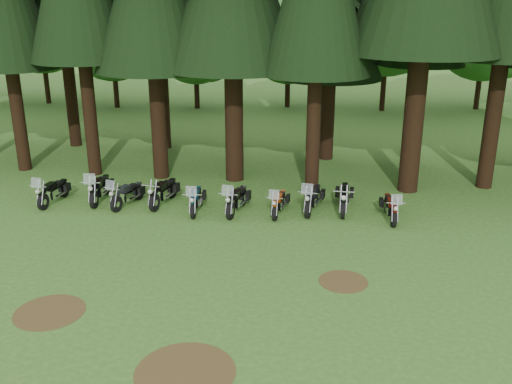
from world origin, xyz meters
TOP-DOWN VIEW (x-y plane):
  - ground at (0.00, 0.00)m, footprint 120.00×120.00m
  - decid_1 at (-15.99, 25.76)m, footprint 7.91×7.69m
  - decid_2 at (-10.43, 24.78)m, footprint 6.72×6.53m
  - decid_3 at (-4.71, 25.13)m, footprint 6.12×5.95m
  - decid_4 at (1.58, 26.32)m, footprint 5.93×5.76m
  - decid_5 at (8.29, 25.71)m, footprint 8.45×8.21m
  - decid_6 at (14.85, 27.01)m, footprint 7.06×6.86m
  - dirt_patch_0 at (-3.00, -2.00)m, footprint 1.80×1.80m
  - dirt_patch_1 at (4.50, 0.50)m, footprint 1.40×1.40m
  - dirt_patch_2 at (1.00, -4.00)m, footprint 2.20×2.20m
  - motorcycle_0 at (-6.43, 5.66)m, footprint 0.50×2.15m
  - motorcycle_1 at (-4.74, 6.11)m, footprint 0.50×2.33m
  - motorcycle_2 at (-3.51, 5.72)m, footprint 0.83×2.07m
  - motorcycle_3 at (-2.18, 6.04)m, footprint 0.53×2.23m
  - motorcycle_4 at (-0.79, 5.42)m, footprint 0.46×2.10m
  - motorcycle_5 at (0.73, 5.51)m, footprint 0.63×2.22m
  - motorcycle_6 at (2.30, 5.52)m, footprint 0.50×1.99m
  - motorcycle_7 at (3.52, 5.97)m, footprint 0.68×2.23m
  - motorcycle_8 at (4.67, 6.15)m, footprint 0.38×2.31m
  - motorcycle_9 at (6.30, 5.42)m, footprint 0.42×2.06m

SIDE VIEW (x-z plane):
  - ground at x=0.00m, z-range 0.00..0.00m
  - dirt_patch_0 at x=-3.00m, z-range 0.00..0.01m
  - dirt_patch_1 at x=4.50m, z-range 0.00..0.01m
  - dirt_patch_2 at x=1.00m, z-range 0.00..0.01m
  - motorcycle_6 at x=2.30m, z-range -0.21..1.04m
  - motorcycle_9 at x=6.30m, z-range -0.21..1.08m
  - motorcycle_2 at x=-3.51m, z-range -0.22..1.10m
  - motorcycle_4 at x=-0.79m, z-range -0.22..1.10m
  - motorcycle_0 at x=-6.43m, z-range -0.22..1.12m
  - motorcycle_5 at x=0.73m, z-range -0.23..1.16m
  - motorcycle_3 at x=-2.18m, z-range 0.01..0.92m
  - motorcycle_7 at x=3.52m, z-range -0.23..1.17m
  - motorcycle_8 at x=4.67m, z-range 0.01..0.95m
  - motorcycle_1 at x=-4.74m, z-range -0.24..1.22m
  - decid_4 at x=1.58m, z-range 0.67..8.07m
  - decid_3 at x=-4.71m, z-range 0.69..8.34m
  - decid_2 at x=-10.43m, z-range 0.76..9.15m
  - decid_6 at x=14.85m, z-range 0.79..9.61m
  - decid_1 at x=-15.99m, z-range 0.89..10.77m
  - decid_5 at x=8.29m, z-range 0.95..11.51m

